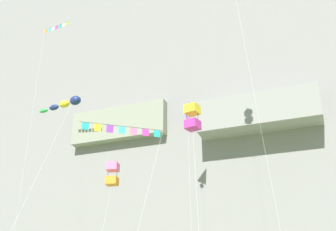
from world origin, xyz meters
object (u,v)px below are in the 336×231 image
object	(u,v)px
kite_delta_high_center	(183,119)
kite_banner_far_left	(122,133)
kite_banner_low_left	(53,43)
kite_box_upper_right	(192,117)
kite_windsock_far_right	(65,104)
kite_box_high_right	(112,174)

from	to	relation	value
kite_delta_high_center	kite_banner_far_left	world-z (taller)	kite_delta_high_center
kite_banner_low_left	kite_box_upper_right	size ratio (longest dim) A/B	2.03
kite_banner_far_left	kite_box_upper_right	bearing A→B (deg)	25.54
kite_windsock_far_right	kite_banner_far_left	size ratio (longest dim) A/B	1.08
kite_box_high_right	kite_banner_far_left	xyz separation A→B (m)	(4.90, -7.65, 0.66)
kite_banner_low_left	kite_banner_far_left	distance (m)	22.52
kite_box_upper_right	kite_banner_far_left	world-z (taller)	kite_box_upper_right
kite_box_high_right	kite_banner_far_left	distance (m)	9.11
kite_box_high_right	kite_banner_far_left	size ratio (longest dim) A/B	0.99
kite_delta_high_center	kite_box_upper_right	distance (m)	12.60
kite_windsock_far_right	kite_box_high_right	size ratio (longest dim) A/B	1.09
kite_box_upper_right	kite_box_high_right	distance (m)	11.32
kite_banner_low_left	kite_box_high_right	world-z (taller)	kite_banner_low_left
kite_windsock_far_right	kite_box_upper_right	distance (m)	9.72
kite_box_upper_right	kite_box_high_right	size ratio (longest dim) A/B	1.15
kite_windsock_far_right	kite_box_upper_right	bearing A→B (deg)	37.72
kite_windsock_far_right	kite_banner_far_left	world-z (taller)	kite_windsock_far_right
kite_banner_far_left	kite_box_high_right	bearing A→B (deg)	122.64
kite_delta_high_center	kite_banner_far_left	distance (m)	14.53
kite_box_high_right	kite_windsock_far_right	bearing A→B (deg)	-79.55
kite_windsock_far_right	kite_delta_high_center	bearing A→B (deg)	78.90
kite_banner_low_left	kite_windsock_far_right	world-z (taller)	kite_banner_low_left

